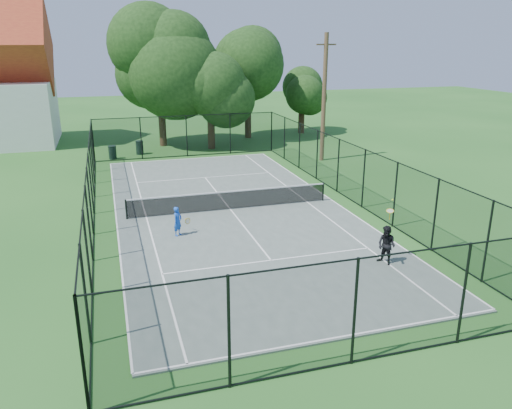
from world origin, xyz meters
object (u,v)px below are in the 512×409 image
object	(u,v)px
trash_bin_left	(112,152)
tennis_net	(230,199)
player_blue	(178,221)
utility_pole	(324,98)
player_black	(386,245)
trash_bin_right	(140,148)

from	to	relation	value
trash_bin_left	tennis_net	bearing A→B (deg)	-68.85
player_blue	utility_pole	bearing A→B (deg)	44.63
tennis_net	player_blue	bearing A→B (deg)	-137.26
utility_pole	player_black	world-z (taller)	utility_pole
trash_bin_right	utility_pole	distance (m)	14.03
utility_pole	trash_bin_left	bearing A→B (deg)	161.92
tennis_net	trash_bin_left	size ratio (longest dim) A/B	10.51
player_black	utility_pole	bearing A→B (deg)	73.76
trash_bin_left	trash_bin_right	bearing A→B (deg)	28.40
tennis_net	trash_bin_left	distance (m)	14.62
trash_bin_left	player_blue	xyz separation A→B (m)	(2.29, -16.40, 0.21)
trash_bin_left	trash_bin_right	size ratio (longest dim) A/B	0.94
trash_bin_left	utility_pole	size ratio (longest dim) A/B	0.11
utility_pole	player_blue	distance (m)	17.14
player_blue	tennis_net	bearing A→B (deg)	42.74
trash_bin_right	tennis_net	bearing A→B (deg)	-77.39
player_black	player_blue	bearing A→B (deg)	143.64
utility_pole	player_black	distance (m)	17.97
utility_pole	player_blue	xyz separation A→B (m)	(-11.92, -11.76, -3.67)
trash_bin_right	utility_pole	world-z (taller)	utility_pole
trash_bin_right	player_black	world-z (taller)	player_black
trash_bin_left	player_black	bearing A→B (deg)	-66.71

